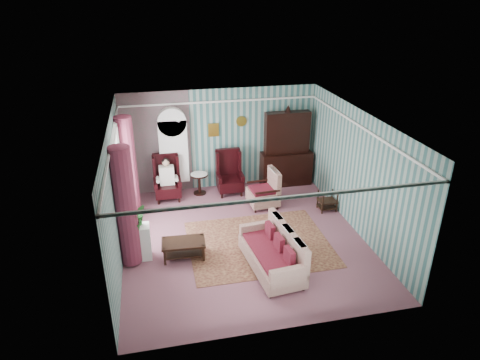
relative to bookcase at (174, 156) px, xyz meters
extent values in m
plane|color=#945661|center=(1.35, -2.84, -1.12)|extent=(6.00, 6.00, 0.00)
cube|color=#3C6D6A|center=(1.35, 0.16, 0.33)|extent=(5.50, 0.02, 2.90)
cube|color=#3C6D6A|center=(1.35, -5.84, 0.33)|extent=(5.50, 0.02, 2.90)
cube|color=#3C6D6A|center=(-1.40, -2.84, 0.33)|extent=(0.02, 6.00, 2.90)
cube|color=#3C6D6A|center=(4.10, -2.84, 0.33)|extent=(0.02, 6.00, 2.90)
cube|color=white|center=(1.35, -2.84, 1.78)|extent=(5.50, 6.00, 0.02)
cube|color=#994D69|center=(-0.45, 0.15, 0.33)|extent=(1.90, 0.01, 2.90)
cube|color=white|center=(1.35, -2.84, 1.43)|extent=(5.50, 6.00, 0.05)
cube|color=white|center=(-1.37, -2.24, 0.43)|extent=(0.04, 1.50, 1.90)
cylinder|color=maroon|center=(-1.20, -3.29, 0.23)|extent=(0.44, 0.44, 2.60)
cylinder|color=maroon|center=(-1.20, -1.19, 0.23)|extent=(0.44, 0.44, 2.60)
cube|color=#AE922E|center=(1.15, 0.13, 0.63)|extent=(0.30, 0.03, 0.38)
cube|color=white|center=(0.00, 0.00, 0.00)|extent=(0.80, 0.28, 2.24)
cube|color=black|center=(3.25, -0.12, 0.06)|extent=(1.50, 0.56, 2.36)
cube|color=black|center=(-0.25, -0.39, -0.50)|extent=(0.76, 0.80, 1.25)
cube|color=black|center=(1.50, -0.39, -0.50)|extent=(0.76, 0.80, 1.25)
cylinder|color=black|center=(0.65, -0.24, -0.82)|extent=(0.50, 0.50, 0.60)
cube|color=black|center=(3.82, -1.94, -0.85)|extent=(0.45, 0.38, 0.54)
cube|color=silver|center=(-1.05, -3.14, -0.72)|extent=(0.55, 0.35, 0.80)
cube|color=#4F1B1A|center=(1.65, -3.14, -1.11)|extent=(3.20, 2.60, 0.01)
cube|color=#BFB694|center=(1.65, -4.14, -0.60)|extent=(1.12, 1.98, 1.04)
cube|color=beige|center=(2.22, -1.34, -0.59)|extent=(0.79, 0.89, 1.07)
cube|color=black|center=(-0.09, -3.32, -0.92)|extent=(0.96, 0.60, 0.40)
imported|color=#184E1B|center=(-1.04, -3.28, -0.12)|extent=(0.40, 0.36, 0.39)
imported|color=#1A531F|center=(-0.96, -3.07, -0.08)|extent=(0.30, 0.26, 0.47)
imported|color=#26561B|center=(-1.15, -3.10, -0.13)|extent=(0.27, 0.27, 0.37)
camera|label=1|loc=(-0.54, -11.24, 4.33)|focal=32.00mm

